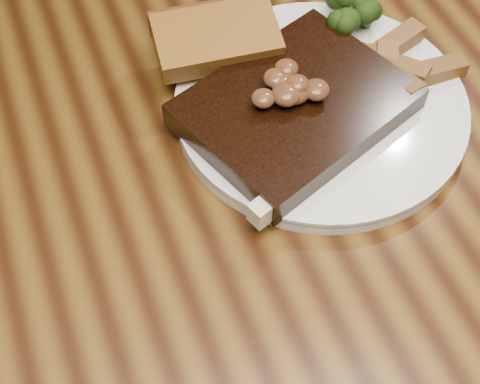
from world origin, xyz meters
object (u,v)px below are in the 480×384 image
object	(u,v)px
potato_wedges	(398,77)
dining_table	(249,247)
steak	(296,108)
garlic_bread	(217,55)
plate	(320,107)

from	to	relation	value
potato_wedges	dining_table	bearing A→B (deg)	-162.45
steak	garlic_bread	distance (m)	0.10
steak	garlic_bread	world-z (taller)	steak
dining_table	steak	bearing A→B (deg)	39.34
plate	potato_wedges	distance (m)	0.08
plate	garlic_bread	xyz separation A→B (m)	(-0.07, 0.08, 0.02)
dining_table	potato_wedges	xyz separation A→B (m)	(0.17, 0.05, 0.12)
steak	potato_wedges	size ratio (longest dim) A/B	1.94
dining_table	steak	distance (m)	0.14
plate	steak	size ratio (longest dim) A/B	1.44
dining_table	plate	xyz separation A→B (m)	(0.09, 0.06, 0.10)
plate	potato_wedges	bearing A→B (deg)	-6.06
dining_table	steak	xyz separation A→B (m)	(0.06, 0.05, 0.12)
steak	potato_wedges	bearing A→B (deg)	-20.26
dining_table	plate	world-z (taller)	plate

